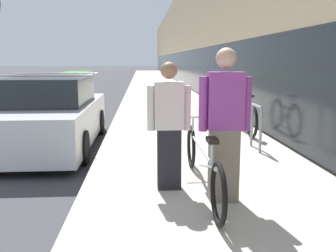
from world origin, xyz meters
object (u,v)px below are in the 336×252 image
(bike_rack_hoop, at_px, (256,122))
(cruiser_bike_nearest, at_px, (245,116))
(person_bystander, at_px, (169,126))
(tandem_bicycle, at_px, (202,163))
(person_rider, at_px, (225,126))
(parked_sedan_curbside, at_px, (52,116))

(bike_rack_hoop, height_order, cruiser_bike_nearest, cruiser_bike_nearest)
(person_bystander, bearing_deg, tandem_bicycle, -15.16)
(person_rider, height_order, cruiser_bike_nearest, person_rider)
(cruiser_bike_nearest, bearing_deg, person_rider, -108.90)
(person_bystander, height_order, bike_rack_hoop, person_bystander)
(bike_rack_hoop, bearing_deg, person_bystander, -131.01)
(bike_rack_hoop, distance_m, parked_sedan_curbside, 4.10)
(bike_rack_hoop, xyz_separation_m, parked_sedan_curbside, (-3.97, 1.02, 0.01))
(cruiser_bike_nearest, bearing_deg, parked_sedan_curbside, -173.01)
(tandem_bicycle, relative_size, parked_sedan_curbside, 0.62)
(bike_rack_hoop, bearing_deg, person_rider, -114.85)
(cruiser_bike_nearest, distance_m, parked_sedan_curbside, 4.23)
(tandem_bicycle, relative_size, bike_rack_hoop, 3.26)
(cruiser_bike_nearest, bearing_deg, person_bystander, -119.18)
(bike_rack_hoop, bearing_deg, tandem_bicycle, -122.27)
(person_rider, bearing_deg, cruiser_bike_nearest, 71.10)
(person_bystander, bearing_deg, bike_rack_hoop, 48.99)
(person_bystander, bearing_deg, parked_sedan_curbside, 125.58)
(person_rider, distance_m, parked_sedan_curbside, 4.53)
(tandem_bicycle, distance_m, person_rider, 0.68)
(bike_rack_hoop, height_order, parked_sedan_curbside, parked_sedan_curbside)
(tandem_bicycle, xyz_separation_m, person_rider, (0.20, -0.36, 0.54))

